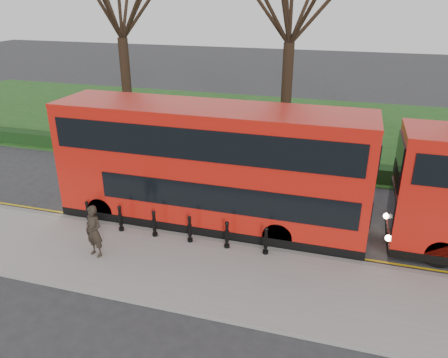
% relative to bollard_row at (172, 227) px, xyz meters
% --- Properties ---
extents(ground, '(120.00, 120.00, 0.00)m').
position_rel_bollard_row_xyz_m(ground, '(0.29, 1.35, -0.65)').
color(ground, '#28282B').
rests_on(ground, ground).
extents(pavement, '(60.00, 4.00, 0.15)m').
position_rel_bollard_row_xyz_m(pavement, '(0.29, -1.65, -0.57)').
color(pavement, gray).
rests_on(pavement, ground).
extents(kerb, '(60.00, 0.25, 0.16)m').
position_rel_bollard_row_xyz_m(kerb, '(0.29, 0.35, -0.57)').
color(kerb, slate).
rests_on(kerb, ground).
extents(grass_verge, '(60.00, 18.00, 0.06)m').
position_rel_bollard_row_xyz_m(grass_verge, '(0.29, 16.35, -0.62)').
color(grass_verge, '#194517').
rests_on(grass_verge, ground).
extents(hedge, '(60.00, 0.90, 0.80)m').
position_rel_bollard_row_xyz_m(hedge, '(0.29, 8.15, -0.25)').
color(hedge, black).
rests_on(hedge, ground).
extents(yellow_line_outer, '(60.00, 0.10, 0.01)m').
position_rel_bollard_row_xyz_m(yellow_line_outer, '(0.29, 0.65, -0.64)').
color(yellow_line_outer, yellow).
rests_on(yellow_line_outer, ground).
extents(yellow_line_inner, '(60.00, 0.10, 0.01)m').
position_rel_bollard_row_xyz_m(yellow_line_inner, '(0.29, 0.85, -0.64)').
color(yellow_line_inner, yellow).
rests_on(yellow_line_inner, ground).
extents(tree_left, '(7.17, 7.17, 11.20)m').
position_rel_bollard_row_xyz_m(tree_left, '(-7.71, 11.35, 7.49)').
color(tree_left, black).
rests_on(tree_left, ground).
extents(tree_mid, '(7.19, 7.19, 11.23)m').
position_rel_bollard_row_xyz_m(tree_mid, '(2.29, 11.35, 7.51)').
color(tree_mid, black).
rests_on(tree_mid, ground).
extents(bollard_row, '(7.26, 0.15, 1.00)m').
position_rel_bollard_row_xyz_m(bollard_row, '(0.00, 0.00, 0.00)').
color(bollard_row, black).
rests_on(bollard_row, pavement).
extents(bus_lead, '(12.07, 2.77, 4.80)m').
position_rel_bollard_row_xyz_m(bus_lead, '(0.90, 1.86, 1.77)').
color(bus_lead, red).
rests_on(bus_lead, ground).
extents(pedestrian, '(0.79, 0.62, 1.89)m').
position_rel_bollard_row_xyz_m(pedestrian, '(-2.12, -1.78, 0.45)').
color(pedestrian, black).
rests_on(pedestrian, pavement).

